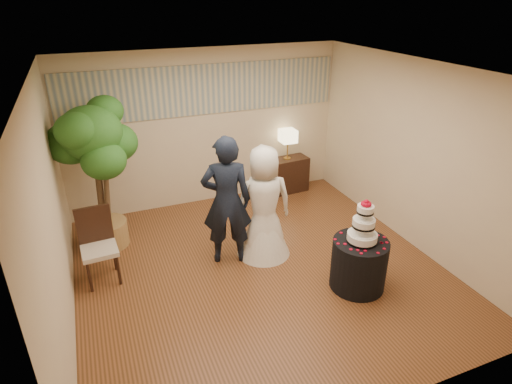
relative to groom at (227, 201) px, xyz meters
name	(u,v)px	position (x,y,z in m)	size (l,w,h in m)	color
floor	(260,270)	(0.33, -0.44, -0.97)	(5.00, 5.00, 0.00)	brown
ceiling	(261,71)	(0.33, -0.44, 1.83)	(5.00, 5.00, 0.00)	white
wall_back	(207,129)	(0.33, 2.06, 0.43)	(5.00, 0.06, 2.80)	beige
wall_front	(379,297)	(0.33, -2.94, 0.43)	(5.00, 0.06, 2.80)	beige
wall_left	(52,216)	(-2.17, -0.44, 0.43)	(0.06, 5.00, 2.80)	beige
wall_right	(414,156)	(2.83, -0.44, 0.43)	(0.06, 5.00, 2.80)	beige
mural_border	(205,90)	(0.33, 2.04, 1.13)	(4.90, 0.02, 0.85)	#9EA392
groom	(227,201)	(0.00, 0.00, 0.00)	(0.70, 0.46, 1.93)	black
bride	(264,203)	(0.55, -0.05, -0.11)	(0.84, 0.80, 1.72)	white
cake_table	(359,264)	(1.41, -1.27, -0.61)	(0.73, 0.73, 0.71)	black
wedding_cake	(364,221)	(1.41, -1.27, 0.04)	(0.40, 0.40, 0.61)	white
console	(287,175)	(1.84, 1.83, -0.62)	(0.83, 0.37, 0.69)	black
table_lamp	(288,144)	(1.84, 1.83, 0.02)	(0.29, 0.29, 0.58)	beige
ficus_tree	(98,176)	(-1.62, 1.09, 0.21)	(1.12, 1.12, 2.35)	#285F1E
side_chair	(99,248)	(-1.77, 0.15, -0.44)	(0.48, 0.50, 1.05)	black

